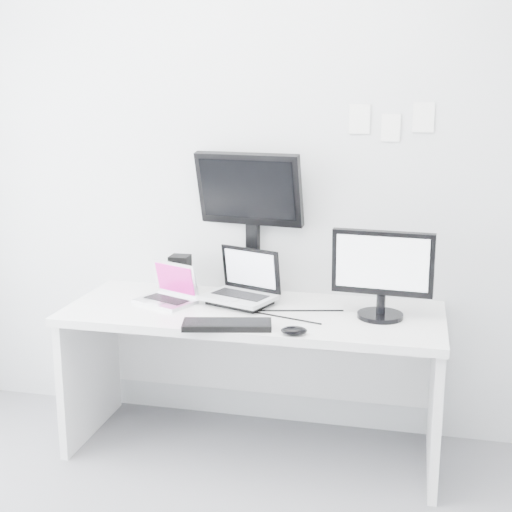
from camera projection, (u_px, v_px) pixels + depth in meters
name	position (u px, v px, depth m)	size (l,w,h in m)	color
back_wall	(269.00, 172.00, 3.55)	(3.60, 3.60, 0.00)	silver
desk	(253.00, 381.00, 3.44)	(1.80, 0.70, 0.73)	silver
macbook	(164.00, 283.00, 3.43)	(0.28, 0.21, 0.21)	silver
speaker	(180.00, 274.00, 3.63)	(0.10, 0.10, 0.20)	black
dell_laptop	(238.00, 277.00, 3.40)	(0.33, 0.26, 0.28)	#B3B6BB
rear_monitor	(251.00, 221.00, 3.58)	(0.55, 0.20, 0.75)	black
samsung_monitor	(382.00, 273.00, 3.19)	(0.46, 0.21, 0.42)	black
keyboard	(227.00, 325.00, 3.10)	(0.39, 0.14, 0.03)	black
mouse	(294.00, 331.00, 3.00)	(0.11, 0.07, 0.04)	black
wall_note_0	(360.00, 119.00, 3.38)	(0.10, 0.00, 0.14)	white
wall_note_1	(391.00, 128.00, 3.36)	(0.09, 0.00, 0.13)	white
wall_note_2	(423.00, 117.00, 3.31)	(0.10, 0.00, 0.14)	white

